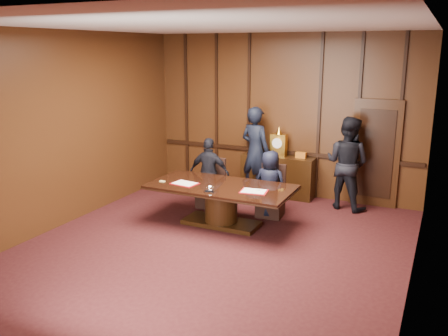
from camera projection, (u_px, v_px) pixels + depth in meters
name	position (u px, v px, depth m)	size (l,w,h in m)	color
room	(218.00, 145.00, 7.34)	(7.00, 7.04, 3.50)	black
sideboard	(278.00, 174.00, 10.41)	(1.60, 0.45, 1.54)	black
conference_table	(221.00, 198.00, 8.65)	(2.62, 1.32, 0.76)	black
folder_left	(185.00, 183.00, 8.68)	(0.50, 0.39, 0.02)	#B11014
folder_right	(254.00, 191.00, 8.20)	(0.50, 0.39, 0.02)	#B11014
inkstand	(210.00, 189.00, 8.18)	(0.20, 0.14, 0.12)	white
notepad	(162.00, 181.00, 8.82)	(0.10, 0.07, 0.01)	#D2BA67
chair_left	(211.00, 192.00, 9.74)	(0.48, 0.48, 0.99)	black
chair_right	(271.00, 201.00, 9.20)	(0.52, 0.52, 0.99)	black
signatory_left	(209.00, 173.00, 9.57)	(0.85, 0.35, 1.44)	black
signatory_right	(270.00, 184.00, 9.05)	(0.64, 0.42, 1.31)	black
witness_left	(255.00, 151.00, 10.34)	(0.72, 0.47, 1.97)	black
witness_right	(347.00, 163.00, 9.49)	(0.91, 0.71, 1.88)	black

